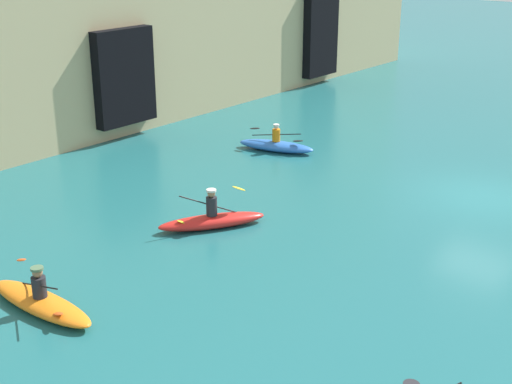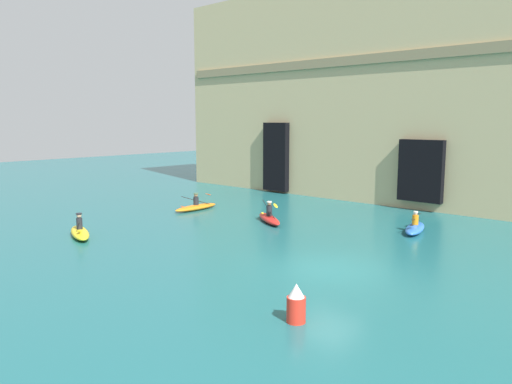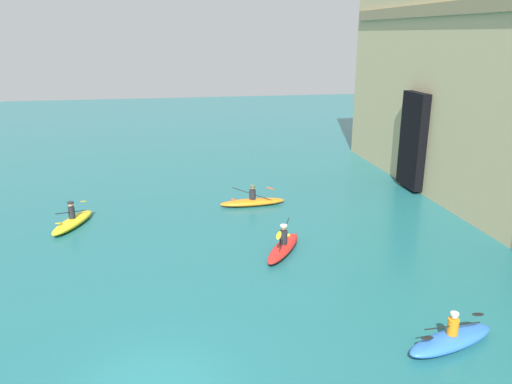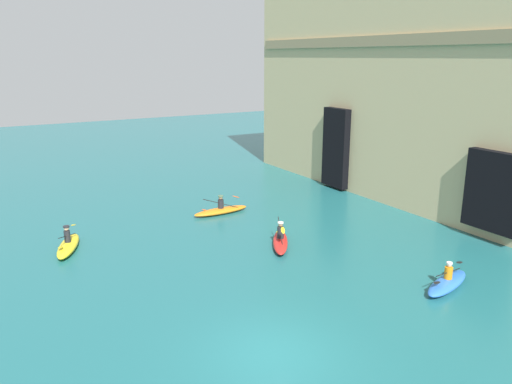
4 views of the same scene
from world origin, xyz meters
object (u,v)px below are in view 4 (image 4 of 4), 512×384
(kayak_orange, at_px, (221,210))
(kayak_red, at_px, (280,241))
(kayak_blue, at_px, (447,282))
(kayak_yellow, at_px, (68,245))

(kayak_orange, xyz_separation_m, kayak_red, (5.95, 0.21, 0.04))
(kayak_blue, bearing_deg, kayak_yellow, -61.16)
(kayak_yellow, height_order, kayak_blue, kayak_yellow)
(kayak_yellow, xyz_separation_m, kayak_red, (4.55, 8.84, 0.01))
(kayak_yellow, height_order, kayak_red, kayak_red)
(kayak_yellow, distance_m, kayak_orange, 8.75)
(kayak_red, bearing_deg, kayak_yellow, -85.03)
(kayak_orange, bearing_deg, kayak_red, 89.71)
(kayak_blue, relative_size, kayak_red, 1.03)
(kayak_orange, distance_m, kayak_red, 5.96)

